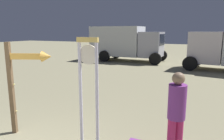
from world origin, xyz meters
The scene contains 4 objects.
standing_clock centered at (1.00, 1.90, 1.44)m, with size 0.47×0.12×2.34m.
arrow_sign centered at (-0.63, 1.74, 1.48)m, with size 1.06×0.56×2.22m.
person_near_clock centered at (2.77, 2.13, 0.97)m, with size 0.33×0.33×1.73m.
box_truck_near centered at (-3.02, 14.57, 1.57)m, with size 6.06×2.70×2.85m.
Camera 1 is at (3.19, -1.72, 2.46)m, focal length 33.16 mm.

